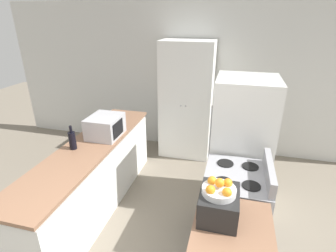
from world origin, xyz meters
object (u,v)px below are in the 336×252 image
at_px(wine_bottle, 72,140).
at_px(fruit_bowl, 219,189).
at_px(microwave, 105,126).
at_px(refrigerator, 241,145).
at_px(pantry_cabinet, 186,101).
at_px(toaster_oven, 219,205).
at_px(stove, 233,209).

xyz_separation_m(wine_bottle, fruit_bowl, (1.74, -0.72, 0.15)).
relative_size(microwave, wine_bottle, 1.54).
bearing_deg(wine_bottle, refrigerator, 19.63).
height_order(pantry_cabinet, toaster_oven, pantry_cabinet).
bearing_deg(toaster_oven, wine_bottle, 157.95).
bearing_deg(fruit_bowl, stove, 76.95).
bearing_deg(stove, fruit_bowl, -103.05).
height_order(wine_bottle, fruit_bowl, fruit_bowl).
bearing_deg(wine_bottle, pantry_cabinet, 61.76).
relative_size(pantry_cabinet, stove, 1.89).
bearing_deg(refrigerator, wine_bottle, -160.37).
bearing_deg(toaster_oven, refrigerator, 82.67).
bearing_deg(stove, toaster_oven, -102.67).
height_order(pantry_cabinet, fruit_bowl, pantry_cabinet).
relative_size(refrigerator, wine_bottle, 5.80).
height_order(stove, fruit_bowl, fruit_bowl).
bearing_deg(wine_bottle, toaster_oven, -22.05).
height_order(microwave, fruit_bowl, fruit_bowl).
relative_size(stove, microwave, 2.34).
height_order(stove, wine_bottle, wine_bottle).
bearing_deg(stove, wine_bottle, 177.99).
height_order(stove, microwave, microwave).
distance_m(refrigerator, fruit_bowl, 1.45).
distance_m(pantry_cabinet, stove, 2.20).
relative_size(pantry_cabinet, wine_bottle, 6.79).
distance_m(wine_bottle, fruit_bowl, 1.89).
height_order(refrigerator, toaster_oven, refrigerator).
bearing_deg(stove, microwave, 163.77).
bearing_deg(wine_bottle, microwave, 63.70).
relative_size(wine_bottle, toaster_oven, 0.80).
distance_m(stove, wine_bottle, 1.98).
bearing_deg(pantry_cabinet, stove, -65.19).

